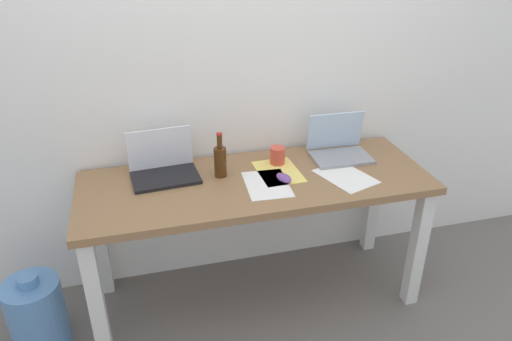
{
  "coord_description": "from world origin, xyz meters",
  "views": [
    {
      "loc": [
        -0.55,
        -2.09,
        1.93
      ],
      "look_at": [
        0.0,
        0.0,
        0.81
      ],
      "focal_mm": 34.09,
      "sensor_mm": 36.0,
      "label": 1
    }
  ],
  "objects": [
    {
      "name": "back_wall",
      "position": [
        0.0,
        0.38,
        1.3
      ],
      "size": [
        5.2,
        0.08,
        2.6
      ],
      "primitive_type": "cube",
      "color": "white",
      "rests_on": "ground"
    },
    {
      "name": "ground_plane",
      "position": [
        0.0,
        0.0,
        0.0
      ],
      "size": [
        8.0,
        8.0,
        0.0
      ],
      "primitive_type": "plane",
      "color": "slate"
    },
    {
      "name": "desk",
      "position": [
        0.0,
        0.0,
        0.65
      ],
      "size": [
        1.77,
        0.65,
        0.76
      ],
      "color": "olive",
      "rests_on": "ground"
    },
    {
      "name": "computer_mouse",
      "position": [
        0.13,
        -0.05,
        0.77
      ],
      "size": [
        0.09,
        0.11,
        0.03
      ],
      "primitive_type": "ellipsoid",
      "rotation": [
        0.0,
        0.0,
        0.31
      ],
      "color": "#724799",
      "rests_on": "desk"
    },
    {
      "name": "coffee_mug",
      "position": [
        0.16,
        0.14,
        0.8
      ],
      "size": [
        0.08,
        0.08,
        0.09
      ],
      "primitive_type": "cylinder",
      "color": "#D84C38",
      "rests_on": "desk"
    },
    {
      "name": "paper_sheet_center",
      "position": [
        0.04,
        -0.07,
        0.76
      ],
      "size": [
        0.23,
        0.31,
        0.0
      ],
      "primitive_type": "cube",
      "rotation": [
        0.0,
        0.0,
        -0.06
      ],
      "color": "white",
      "rests_on": "desk"
    },
    {
      "name": "laptop_right",
      "position": [
        0.51,
        0.15,
        0.81
      ],
      "size": [
        0.32,
        0.24,
        0.23
      ],
      "color": "gray",
      "rests_on": "desk"
    },
    {
      "name": "paper_sheet_near_back",
      "position": [
        0.13,
        0.05,
        0.76
      ],
      "size": [
        0.22,
        0.3,
        0.0
      ],
      "primitive_type": "cube",
      "rotation": [
        0.0,
        0.0,
        0.04
      ],
      "color": "#F4E06B",
      "rests_on": "desk"
    },
    {
      "name": "beer_bottle",
      "position": [
        -0.16,
        0.08,
        0.84
      ],
      "size": [
        0.06,
        0.06,
        0.24
      ],
      "color": "#47280F",
      "rests_on": "desk"
    },
    {
      "name": "water_cooler_jug",
      "position": [
        -1.14,
        -0.08,
        0.19
      ],
      "size": [
        0.28,
        0.28,
        0.43
      ],
      "color": "#598CC6",
      "rests_on": "ground"
    },
    {
      "name": "laptop_left",
      "position": [
        -0.44,
        0.15,
        0.81
      ],
      "size": [
        0.35,
        0.25,
        0.23
      ],
      "color": "black",
      "rests_on": "desk"
    },
    {
      "name": "paper_sheet_front_right",
      "position": [
        0.45,
        -0.09,
        0.76
      ],
      "size": [
        0.29,
        0.35,
        0.0
      ],
      "primitive_type": "cube",
      "rotation": [
        0.0,
        0.0,
        0.33
      ],
      "color": "white",
      "rests_on": "desk"
    }
  ]
}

